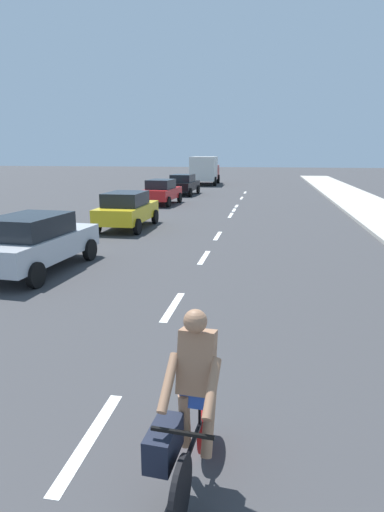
% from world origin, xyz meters
% --- Properties ---
extents(ground_plane, '(160.00, 160.00, 0.00)m').
position_xyz_m(ground_plane, '(0.00, 20.00, 0.00)').
color(ground_plane, '#38383A').
extents(lane_stripe_1, '(0.16, 1.80, 0.01)m').
position_xyz_m(lane_stripe_1, '(0.00, 5.23, 0.00)').
color(lane_stripe_1, white).
rests_on(lane_stripe_1, ground).
extents(lane_stripe_2, '(0.16, 1.80, 0.01)m').
position_xyz_m(lane_stripe_2, '(0.00, 9.62, 0.00)').
color(lane_stripe_2, white).
rests_on(lane_stripe_2, ground).
extents(lane_stripe_3, '(0.16, 1.80, 0.01)m').
position_xyz_m(lane_stripe_3, '(0.00, 14.09, 0.00)').
color(lane_stripe_3, white).
rests_on(lane_stripe_3, ground).
extents(lane_stripe_4, '(0.16, 1.80, 0.01)m').
position_xyz_m(lane_stripe_4, '(0.00, 17.72, 0.00)').
color(lane_stripe_4, white).
rests_on(lane_stripe_4, ground).
extents(lane_stripe_5, '(0.16, 1.80, 0.01)m').
position_xyz_m(lane_stripe_5, '(0.00, 23.52, 0.00)').
color(lane_stripe_5, white).
rests_on(lane_stripe_5, ground).
extents(lane_stripe_6, '(0.16, 1.80, 0.01)m').
position_xyz_m(lane_stripe_6, '(0.00, 25.87, 0.00)').
color(lane_stripe_6, white).
rests_on(lane_stripe_6, ground).
extents(lane_stripe_7, '(0.16, 1.80, 0.01)m').
position_xyz_m(lane_stripe_7, '(0.00, 27.28, 0.00)').
color(lane_stripe_7, white).
rests_on(lane_stripe_7, ground).
extents(lane_stripe_8, '(0.16, 1.80, 0.01)m').
position_xyz_m(lane_stripe_8, '(0.00, 32.35, 0.00)').
color(lane_stripe_8, white).
rests_on(lane_stripe_8, ground).
extents(lane_stripe_9, '(0.16, 1.80, 0.01)m').
position_xyz_m(lane_stripe_9, '(0.00, 36.86, 0.00)').
color(lane_stripe_9, white).
rests_on(lane_stripe_9, ground).
extents(cyclist, '(0.63, 1.71, 1.82)m').
position_xyz_m(cyclist, '(1.25, 4.75, 0.83)').
color(cyclist, black).
rests_on(cyclist, ground).
extents(parked_car_silver, '(2.14, 4.28, 1.57)m').
position_xyz_m(parked_car_silver, '(-4.34, 11.75, 0.84)').
color(parked_car_silver, '#B7BABF').
rests_on(parked_car_silver, ground).
extents(parked_car_yellow, '(1.89, 4.06, 1.57)m').
position_xyz_m(parked_car_yellow, '(-4.05, 18.75, 0.84)').
color(parked_car_yellow, gold).
rests_on(parked_car_yellow, ground).
extents(parked_car_red, '(1.97, 3.92, 1.57)m').
position_xyz_m(parked_car_red, '(-4.71, 27.48, 0.83)').
color(parked_car_red, red).
rests_on(parked_car_red, ground).
extents(parked_car_black, '(2.07, 4.22, 1.57)m').
position_xyz_m(parked_car_black, '(-4.63, 34.04, 0.84)').
color(parked_car_black, black).
rests_on(parked_car_black, ground).
extents(delivery_truck, '(2.84, 6.32, 2.80)m').
position_xyz_m(delivery_truck, '(-4.59, 45.12, 1.50)').
color(delivery_truck, maroon).
rests_on(delivery_truck, ground).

